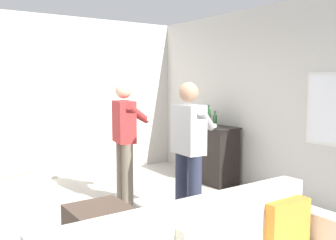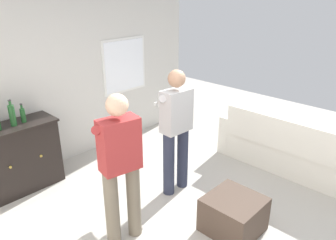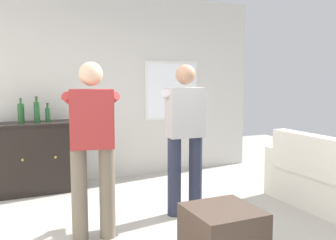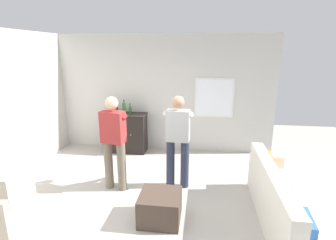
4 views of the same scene
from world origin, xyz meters
name	(u,v)px [view 1 (image 1 of 4)]	position (x,y,z in m)	size (l,w,h in m)	color
ground	(109,229)	(0.00, 0.00, 0.00)	(10.40, 10.40, 0.00)	#B2ADA3
wall_back_with_window	(270,100)	(0.03, 2.66, 1.40)	(5.20, 0.15, 2.80)	beige
wall_side_left	(39,98)	(-2.66, 0.00, 1.40)	(0.12, 5.20, 2.80)	silver
armchair	(9,179)	(-1.84, -0.69, 0.29)	(0.80, 0.99, 0.85)	#B2A38E
sideboard_cabinet	(209,153)	(-0.93, 2.30, 0.47)	(1.05, 0.49, 0.95)	black
bottle_wine_green	(208,117)	(-0.92, 2.27, 1.09)	(0.08, 0.08, 0.35)	#1E4C23
bottle_liquor_amber	(201,117)	(-1.12, 2.28, 1.08)	(0.08, 0.08, 0.33)	#1E4C23
bottle_spirits_clear	(215,120)	(-0.78, 2.29, 1.05)	(0.06, 0.06, 0.26)	#1E4C23
ottoman	(99,227)	(0.35, -0.27, 0.21)	(0.59, 0.59, 0.42)	#47382D
person_standing_left	(125,138)	(-0.59, 0.53, 0.94)	(0.55, 0.51, 1.68)	#6B6051
person_standing_right	(189,148)	(0.50, 0.76, 0.94)	(0.56, 0.48, 1.68)	#282D42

